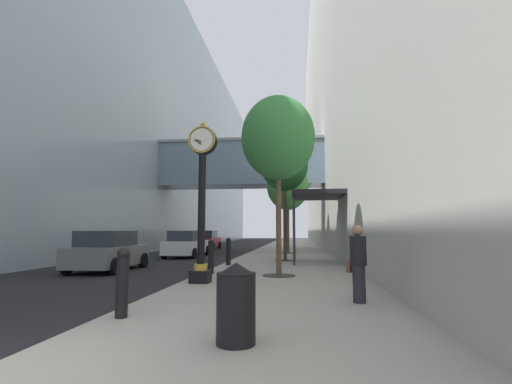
# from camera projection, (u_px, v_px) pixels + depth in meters

# --- Properties ---
(ground_plane) EXTENTS (110.00, 110.00, 0.00)m
(ground_plane) POSITION_uv_depth(u_px,v_px,m) (257.00, 250.00, 30.08)
(ground_plane) COLOR black
(ground_plane) RESTS_ON ground
(sidewalk_right) EXTENTS (5.57, 80.00, 0.14)m
(sidewalk_right) POSITION_uv_depth(u_px,v_px,m) (291.00, 248.00, 32.73)
(sidewalk_right) COLOR #9E998E
(sidewalk_right) RESTS_ON ground
(building_block_left) EXTENTS (22.64, 80.00, 25.02)m
(building_block_left) POSITION_uv_depth(u_px,v_px,m) (140.00, 123.00, 35.75)
(building_block_left) COLOR #93A8B7
(building_block_left) RESTS_ON ground
(building_block_right) EXTENTS (9.00, 80.00, 32.74)m
(building_block_right) POSITION_uv_depth(u_px,v_px,m) (366.00, 74.00, 33.69)
(building_block_right) COLOR #B7B2A8
(building_block_right) RESTS_ON ground
(street_clock) EXTENTS (0.84, 0.55, 4.74)m
(street_clock) POSITION_uv_depth(u_px,v_px,m) (202.00, 192.00, 10.51)
(street_clock) COLOR black
(street_clock) RESTS_ON sidewalk_right
(bollard_nearest) EXTENTS (0.22, 0.22, 1.19)m
(bollard_nearest) POSITION_uv_depth(u_px,v_px,m) (123.00, 281.00, 6.14)
(bollard_nearest) COLOR black
(bollard_nearest) RESTS_ON sidewalk_right
(bollard_third) EXTENTS (0.22, 0.22, 1.19)m
(bollard_third) POSITION_uv_depth(u_px,v_px,m) (211.00, 256.00, 12.44)
(bollard_third) COLOR black
(bollard_third) RESTS_ON sidewalk_right
(bollard_fourth) EXTENTS (0.22, 0.22, 1.19)m
(bollard_fourth) POSITION_uv_depth(u_px,v_px,m) (228.00, 251.00, 15.59)
(bollard_fourth) COLOR black
(bollard_fourth) RESTS_ON sidewalk_right
(street_tree_near) EXTENTS (2.53, 2.53, 6.13)m
(street_tree_near) POSITION_uv_depth(u_px,v_px,m) (278.00, 138.00, 12.30)
(street_tree_near) COLOR #333335
(street_tree_near) RESTS_ON sidewalk_right
(street_tree_mid_near) EXTENTS (2.44, 2.44, 6.33)m
(street_tree_mid_near) POSITION_uv_depth(u_px,v_px,m) (284.00, 165.00, 18.48)
(street_tree_mid_near) COLOR #333335
(street_tree_mid_near) RESTS_ON sidewalk_right
(street_tree_mid_far) EXTENTS (2.87, 2.87, 6.22)m
(street_tree_mid_far) POSITION_uv_depth(u_px,v_px,m) (288.00, 186.00, 24.59)
(street_tree_mid_far) COLOR #333335
(street_tree_mid_far) RESTS_ON sidewalk_right
(trash_bin) EXTENTS (0.53, 0.53, 1.05)m
(trash_bin) POSITION_uv_depth(u_px,v_px,m) (236.00, 302.00, 4.71)
(trash_bin) COLOR black
(trash_bin) RESTS_ON sidewalk_right
(pedestrian_walking) EXTENTS (0.47, 0.52, 1.60)m
(pedestrian_walking) POSITION_uv_depth(u_px,v_px,m) (358.00, 262.00, 7.43)
(pedestrian_walking) COLOR #23232D
(pedestrian_walking) RESTS_ON sidewalk_right
(storefront_awning) EXTENTS (2.40, 3.60, 3.30)m
(storefront_awning) POSITION_uv_depth(u_px,v_px,m) (316.00, 196.00, 17.23)
(storefront_awning) COLOR black
(storefront_awning) RESTS_ON sidewalk_right
(car_grey_near) EXTENTS (2.17, 4.09, 1.62)m
(car_grey_near) POSITION_uv_depth(u_px,v_px,m) (108.00, 251.00, 14.61)
(car_grey_near) COLOR slate
(car_grey_near) RESTS_ON ground
(car_red_mid) EXTENTS (2.04, 4.12, 1.68)m
(car_red_mid) POSITION_uv_depth(u_px,v_px,m) (207.00, 240.00, 32.19)
(car_red_mid) COLOR #AD191E
(car_red_mid) RESTS_ON ground
(car_white_far) EXTENTS (2.02, 4.69, 1.63)m
(car_white_far) POSITION_uv_depth(u_px,v_px,m) (187.00, 244.00, 22.46)
(car_white_far) COLOR silver
(car_white_far) RESTS_ON ground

